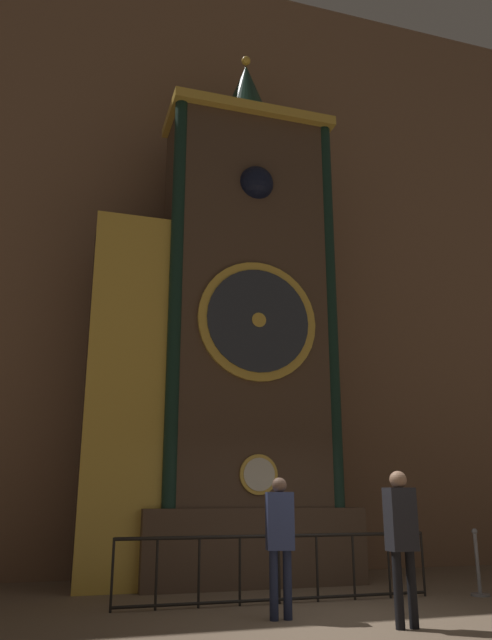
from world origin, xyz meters
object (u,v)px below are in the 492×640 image
Objects in this scene: visitor_near at (280,533)px; visitor_far at (401,532)px; clock_tower at (225,338)px; stanchion_post at (478,574)px.

visitor_far is at bearing -26.72° from visitor_near.
clock_tower is at bearing 102.62° from visitor_far.
stanchion_post is at bearing -34.68° from clock_tower.
stanchion_post is (2.36, 1.83, -0.74)m from visitor_far.
clock_tower is 5.42m from visitor_far.
clock_tower is at bearing 98.07° from visitor_near.
visitor_near is at bearing -165.61° from stanchion_post.
clock_tower is 4.67m from visitor_near.
stanchion_post is at bearing 25.06° from visitor_near.
clock_tower is 6.14× the size of visitor_far.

